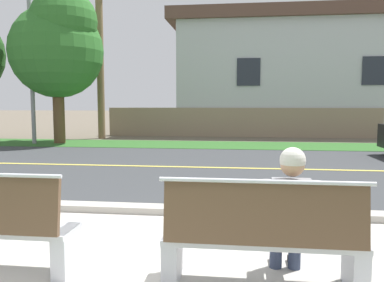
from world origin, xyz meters
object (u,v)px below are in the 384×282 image
object	(u,v)px
seated_person_grey	(290,210)
bench_right	(262,239)
shade_tree_left	(59,45)
streetlamp	(33,32)

from	to	relation	value
seated_person_grey	bench_right	bearing A→B (deg)	-146.05
bench_right	seated_person_grey	world-z (taller)	seated_person_grey
seated_person_grey	shade_tree_left	world-z (taller)	shade_tree_left
bench_right	seated_person_grey	bearing A→B (deg)	33.95
seated_person_grey	streetlamp	xyz separation A→B (m)	(-8.63, 11.29, 3.76)
seated_person_grey	streetlamp	world-z (taller)	streetlamp
bench_right	shade_tree_left	xyz separation A→B (m)	(-7.35, 11.54, 3.48)
streetlamp	shade_tree_left	world-z (taller)	streetlamp
bench_right	streetlamp	size ratio (longest dim) A/B	0.22
shade_tree_left	seated_person_grey	bearing A→B (deg)	-56.22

